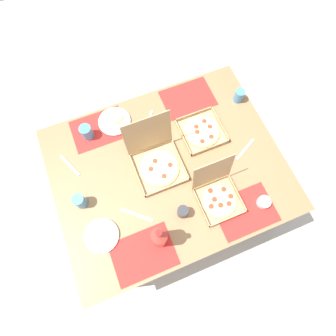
# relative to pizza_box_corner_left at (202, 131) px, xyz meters

# --- Properties ---
(ground_plane) EXTENTS (6.00, 6.00, 0.00)m
(ground_plane) POSITION_rel_pizza_box_corner_left_xyz_m (-0.31, -0.16, -0.75)
(ground_plane) COLOR beige
(dining_table) EXTENTS (1.47, 1.18, 0.74)m
(dining_table) POSITION_rel_pizza_box_corner_left_xyz_m (-0.31, -0.16, -0.10)
(dining_table) COLOR #3F3328
(dining_table) RESTS_ON ground_plane
(placemat_near_left) EXTENTS (0.36, 0.26, 0.00)m
(placemat_near_left) POSITION_rel_pizza_box_corner_left_xyz_m (-0.64, -0.59, -0.01)
(placemat_near_left) COLOR red
(placemat_near_left) RESTS_ON dining_table
(placemat_near_right) EXTENTS (0.36, 0.26, 0.00)m
(placemat_near_right) POSITION_rel_pizza_box_corner_left_xyz_m (0.02, -0.59, -0.01)
(placemat_near_right) COLOR red
(placemat_near_right) RESTS_ON dining_table
(placemat_far_left) EXTENTS (0.36, 0.26, 0.00)m
(placemat_far_left) POSITION_rel_pizza_box_corner_left_xyz_m (-0.64, 0.28, -0.01)
(placemat_far_left) COLOR red
(placemat_far_left) RESTS_ON dining_table
(placemat_far_right) EXTENTS (0.36, 0.26, 0.00)m
(placemat_far_right) POSITION_rel_pizza_box_corner_left_xyz_m (0.02, 0.28, -0.01)
(placemat_far_right) COLOR red
(placemat_far_right) RESTS_ON dining_table
(pizza_box_corner_left) EXTENTS (0.28, 0.28, 0.04)m
(pizza_box_corner_left) POSITION_rel_pizza_box_corner_left_xyz_m (0.00, 0.00, 0.00)
(pizza_box_corner_left) COLOR tan
(pizza_box_corner_left) RESTS_ON dining_table
(pizza_box_edge_far) EXTENTS (0.30, 0.34, 0.33)m
(pizza_box_edge_far) POSITION_rel_pizza_box_corner_left_xyz_m (-0.36, -0.10, 0.04)
(pizza_box_edge_far) COLOR tan
(pizza_box_edge_far) RESTS_ON dining_table
(pizza_box_corner_right) EXTENTS (0.25, 0.29, 0.28)m
(pizza_box_corner_right) POSITION_rel_pizza_box_corner_left_xyz_m (-0.10, -0.44, 0.03)
(pizza_box_corner_right) COLOR tan
(pizza_box_corner_right) RESTS_ON dining_table
(plate_middle) EXTENTS (0.22, 0.22, 0.03)m
(plate_middle) POSITION_rel_pizza_box_corner_left_xyz_m (-0.52, 0.29, -0.00)
(plate_middle) COLOR white
(plate_middle) RESTS_ON dining_table
(plate_far_right) EXTENTS (0.20, 0.20, 0.02)m
(plate_far_right) POSITION_rel_pizza_box_corner_left_xyz_m (-0.83, -0.41, -0.00)
(plate_far_right) COLOR white
(plate_far_right) RESTS_ON dining_table
(soda_bottle) EXTENTS (0.09, 0.09, 0.32)m
(soda_bottle) POSITION_rel_pizza_box_corner_left_xyz_m (-0.52, -0.55, 0.12)
(soda_bottle) COLOR #B2382D
(soda_bottle) RESTS_ON dining_table
(cup_dark) EXTENTS (0.08, 0.08, 0.10)m
(cup_dark) POSITION_rel_pizza_box_corner_left_xyz_m (-0.71, 0.26, 0.04)
(cup_dark) COLOR teal
(cup_dark) RESTS_ON dining_table
(cup_spare) EXTENTS (0.07, 0.07, 0.11)m
(cup_spare) POSITION_rel_pizza_box_corner_left_xyz_m (-0.88, -0.17, 0.04)
(cup_spare) COLOR teal
(cup_spare) RESTS_ON dining_table
(cup_red) EXTENTS (0.07, 0.07, 0.09)m
(cup_red) POSITION_rel_pizza_box_corner_left_xyz_m (0.34, 0.14, 0.04)
(cup_red) COLOR teal
(cup_red) RESTS_ON dining_table
(cup_clear_right) EXTENTS (0.07, 0.07, 0.09)m
(cup_clear_right) POSITION_rel_pizza_box_corner_left_xyz_m (-0.34, -0.46, 0.03)
(cup_clear_right) COLOR #333338
(cup_clear_right) RESTS_ON dining_table
(condiment_bowl) EXTENTS (0.08, 0.08, 0.04)m
(condiment_bowl) POSITION_rel_pizza_box_corner_left_xyz_m (0.15, -0.59, 0.01)
(condiment_bowl) COLOR white
(condiment_bowl) RESTS_ON dining_table
(fork_by_far_left) EXTENTS (0.18, 0.10, 0.00)m
(fork_by_far_left) POSITION_rel_pizza_box_corner_left_xyz_m (0.22, -0.23, -0.01)
(fork_by_far_left) COLOR #B7B7BC
(fork_by_far_left) RESTS_ON dining_table
(fork_by_near_left) EXTENTS (0.12, 0.16, 0.00)m
(fork_by_near_left) POSITION_rel_pizza_box_corner_left_xyz_m (-0.30, 0.20, -0.01)
(fork_by_near_left) COLOR #B7B7BC
(fork_by_near_left) RESTS_ON dining_table
(fork_by_near_right) EXTENTS (0.09, 0.18, 0.00)m
(fork_by_near_right) POSITION_rel_pizza_box_corner_left_xyz_m (-0.89, 0.10, -0.01)
(fork_by_near_right) COLOR #B7B7BC
(fork_by_near_right) RESTS_ON dining_table
(knife_by_far_right) EXTENTS (0.17, 0.15, 0.00)m
(knife_by_far_right) POSITION_rel_pizza_box_corner_left_xyz_m (-0.60, -0.36, -0.01)
(knife_by_far_right) COLOR #B7B7BC
(knife_by_far_right) RESTS_ON dining_table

